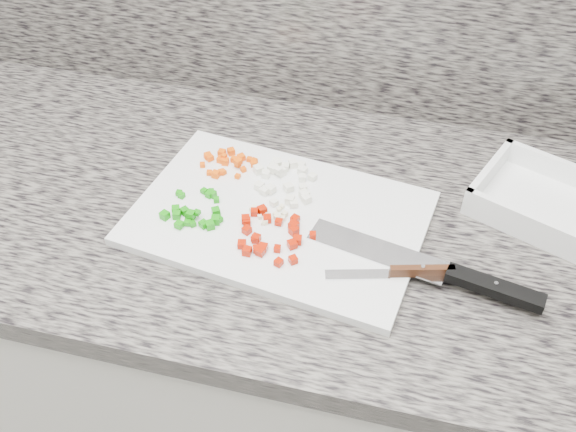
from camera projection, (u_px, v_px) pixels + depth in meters
name	position (u px, v px, depth m)	size (l,w,h in m)	color
cabinet	(268.00, 364.00, 1.36)	(3.92, 0.62, 0.86)	silver
countertop	(262.00, 210.00, 1.05)	(3.96, 0.64, 0.04)	#656059
cutting_board	(279.00, 218.00, 1.00)	(0.44, 0.29, 0.01)	white
carrot_pile	(228.00, 161.00, 1.08)	(0.10, 0.08, 0.02)	#F45405
onion_pile	(285.00, 178.00, 1.05)	(0.11, 0.12, 0.02)	white
green_pepper_pile	(195.00, 212.00, 0.99)	(0.10, 0.10, 0.02)	#158B0C
red_pepper_pile	(271.00, 235.00, 0.96)	(0.12, 0.11, 0.01)	#B01702
garlic_pile	(271.00, 214.00, 0.99)	(0.06, 0.06, 0.01)	#F4EABC
chef_knife	(453.00, 274.00, 0.90)	(0.34, 0.11, 0.02)	silver
paring_knife	(406.00, 272.00, 0.90)	(0.18, 0.06, 0.02)	silver
tray	(552.00, 206.00, 1.01)	(0.28, 0.24, 0.05)	white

